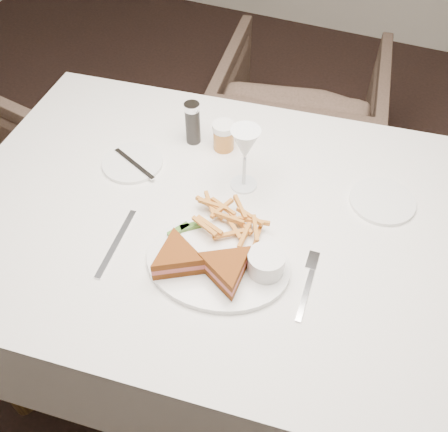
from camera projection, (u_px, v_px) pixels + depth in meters
ground at (200, 364)px, 1.74m from camera, size 5.00×5.00×0.00m
table at (231, 300)px, 1.48m from camera, size 1.47×1.08×0.75m
chair_far at (299, 115)px, 2.14m from camera, size 0.74×0.71×0.68m
table_setting at (225, 220)px, 1.14m from camera, size 0.80×0.58×0.18m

